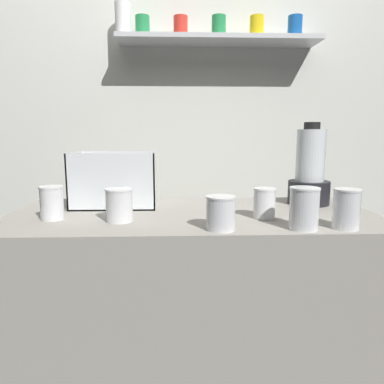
{
  "coord_description": "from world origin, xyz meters",
  "views": [
    {
      "loc": [
        -0.05,
        -1.32,
        1.19
      ],
      "look_at": [
        0.0,
        0.0,
        0.98
      ],
      "focal_mm": 32.74,
      "sensor_mm": 36.0,
      "label": 1
    }
  ],
  "objects_px": {
    "blender_pitcher": "(310,173)",
    "juice_cup_carrot_far_left": "(52,205)",
    "carrot_display_bin": "(119,189)",
    "juice_cup_mango_right": "(264,205)",
    "juice_cup_mango_rightmost": "(346,212)",
    "juice_cup_pomegranate_left": "(119,206)",
    "juice_cup_beet_far_right": "(304,210)",
    "juice_cup_beet_middle": "(221,215)"
  },
  "relations": [
    {
      "from": "blender_pitcher",
      "to": "juice_cup_carrot_far_left",
      "type": "xyz_separation_m",
      "value": [
        -1.01,
        -0.25,
        -0.08
      ]
    },
    {
      "from": "carrot_display_bin",
      "to": "juice_cup_mango_right",
      "type": "bearing_deg",
      "value": -24.96
    },
    {
      "from": "juice_cup_mango_right",
      "to": "juice_cup_mango_rightmost",
      "type": "xyz_separation_m",
      "value": [
        0.22,
        -0.15,
        0.01
      ]
    },
    {
      "from": "juice_cup_pomegranate_left",
      "to": "juice_cup_beet_far_right",
      "type": "bearing_deg",
      "value": -12.2
    },
    {
      "from": "juice_cup_carrot_far_left",
      "to": "juice_cup_pomegranate_left",
      "type": "xyz_separation_m",
      "value": [
        0.24,
        -0.04,
        0.0
      ]
    },
    {
      "from": "juice_cup_beet_middle",
      "to": "juice_cup_beet_far_right",
      "type": "distance_m",
      "value": 0.26
    },
    {
      "from": "carrot_display_bin",
      "to": "juice_cup_beet_far_right",
      "type": "relative_size",
      "value": 2.56
    },
    {
      "from": "blender_pitcher",
      "to": "juice_cup_beet_far_right",
      "type": "xyz_separation_m",
      "value": [
        -0.17,
        -0.41,
        -0.07
      ]
    },
    {
      "from": "juice_cup_pomegranate_left",
      "to": "juice_cup_mango_rightmost",
      "type": "height_order",
      "value": "juice_cup_mango_rightmost"
    },
    {
      "from": "juice_cup_mango_rightmost",
      "to": "juice_cup_beet_middle",
      "type": "bearing_deg",
      "value": 179.74
    },
    {
      "from": "carrot_display_bin",
      "to": "juice_cup_carrot_far_left",
      "type": "relative_size",
      "value": 2.9
    },
    {
      "from": "juice_cup_carrot_far_left",
      "to": "juice_cup_mango_right",
      "type": "height_order",
      "value": "juice_cup_carrot_far_left"
    },
    {
      "from": "juice_cup_carrot_far_left",
      "to": "blender_pitcher",
      "type": "bearing_deg",
      "value": 13.91
    },
    {
      "from": "juice_cup_beet_middle",
      "to": "juice_cup_carrot_far_left",
      "type": "bearing_deg",
      "value": 164.53
    },
    {
      "from": "carrot_display_bin",
      "to": "juice_cup_beet_middle",
      "type": "xyz_separation_m",
      "value": [
        0.38,
        -0.41,
        -0.02
      ]
    },
    {
      "from": "juice_cup_beet_middle",
      "to": "juice_cup_mango_rightmost",
      "type": "height_order",
      "value": "juice_cup_mango_rightmost"
    },
    {
      "from": "juice_cup_carrot_far_left",
      "to": "juice_cup_mango_right",
      "type": "relative_size",
      "value": 1.09
    },
    {
      "from": "carrot_display_bin",
      "to": "juice_cup_beet_middle",
      "type": "distance_m",
      "value": 0.56
    },
    {
      "from": "carrot_display_bin",
      "to": "blender_pitcher",
      "type": "bearing_deg",
      "value": -0.19
    },
    {
      "from": "juice_cup_mango_right",
      "to": "juice_cup_beet_far_right",
      "type": "height_order",
      "value": "juice_cup_beet_far_right"
    },
    {
      "from": "juice_cup_mango_right",
      "to": "juice_cup_mango_rightmost",
      "type": "relative_size",
      "value": 0.85
    },
    {
      "from": "juice_cup_mango_rightmost",
      "to": "carrot_display_bin",
      "type": "bearing_deg",
      "value": 152.1
    },
    {
      "from": "juice_cup_mango_rightmost",
      "to": "juice_cup_pomegranate_left",
      "type": "bearing_deg",
      "value": 170.29
    },
    {
      "from": "carrot_display_bin",
      "to": "juice_cup_carrot_far_left",
      "type": "distance_m",
      "value": 0.32
    },
    {
      "from": "juice_cup_carrot_far_left",
      "to": "juice_cup_mango_rightmost",
      "type": "relative_size",
      "value": 0.93
    },
    {
      "from": "juice_cup_beet_middle",
      "to": "blender_pitcher",
      "type": "bearing_deg",
      "value": 43.53
    },
    {
      "from": "carrot_display_bin",
      "to": "juice_cup_beet_far_right",
      "type": "bearing_deg",
      "value": -32.93
    },
    {
      "from": "juice_cup_mango_right",
      "to": "blender_pitcher",
      "type": "bearing_deg",
      "value": 45.1
    },
    {
      "from": "juice_cup_carrot_far_left",
      "to": "juice_cup_beet_middle",
      "type": "xyz_separation_m",
      "value": [
        0.58,
        -0.16,
        -0.01
      ]
    },
    {
      "from": "blender_pitcher",
      "to": "juice_cup_mango_right",
      "type": "height_order",
      "value": "blender_pitcher"
    },
    {
      "from": "blender_pitcher",
      "to": "juice_cup_mango_rightmost",
      "type": "bearing_deg",
      "value": -94.44
    },
    {
      "from": "juice_cup_beet_middle",
      "to": "juice_cup_beet_far_right",
      "type": "bearing_deg",
      "value": -1.15
    },
    {
      "from": "juice_cup_pomegranate_left",
      "to": "juice_cup_beet_far_right",
      "type": "xyz_separation_m",
      "value": [
        0.6,
        -0.13,
        0.01
      ]
    },
    {
      "from": "carrot_display_bin",
      "to": "juice_cup_beet_middle",
      "type": "relative_size",
      "value": 3.2
    },
    {
      "from": "carrot_display_bin",
      "to": "juice_cup_mango_right",
      "type": "xyz_separation_m",
      "value": [
        0.56,
        -0.26,
        -0.02
      ]
    },
    {
      "from": "juice_cup_carrot_far_left",
      "to": "juice_cup_mango_rightmost",
      "type": "bearing_deg",
      "value": -9.39
    },
    {
      "from": "juice_cup_pomegranate_left",
      "to": "juice_cup_beet_middle",
      "type": "xyz_separation_m",
      "value": [
        0.34,
        -0.12,
        -0.01
      ]
    },
    {
      "from": "blender_pitcher",
      "to": "juice_cup_beet_middle",
      "type": "xyz_separation_m",
      "value": [
        -0.43,
        -0.41,
        -0.09
      ]
    },
    {
      "from": "juice_cup_beet_middle",
      "to": "juice_cup_mango_rightmost",
      "type": "distance_m",
      "value": 0.4
    },
    {
      "from": "blender_pitcher",
      "to": "juice_cup_mango_rightmost",
      "type": "height_order",
      "value": "blender_pitcher"
    },
    {
      "from": "blender_pitcher",
      "to": "juice_cup_pomegranate_left",
      "type": "relative_size",
      "value": 3.05
    },
    {
      "from": "juice_cup_mango_right",
      "to": "juice_cup_mango_rightmost",
      "type": "distance_m",
      "value": 0.27
    }
  ]
}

